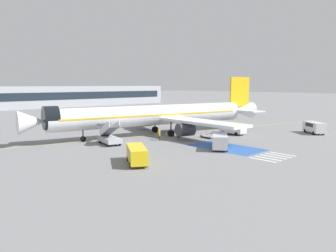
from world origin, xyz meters
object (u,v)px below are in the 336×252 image
(terminal_building, at_px, (38,97))
(ground_crew_1, at_px, (160,135))
(baggage_cart, at_px, (208,136))
(service_van_2, at_px, (314,127))
(ground_crew_2, at_px, (159,133))
(fuel_tanker, at_px, (108,115))
(airliner, at_px, (158,115))
(service_van_1, at_px, (137,153))
(service_van_3, at_px, (220,140))
(service_van_0, at_px, (233,128))
(boarding_stairs_forward, at_px, (109,138))
(ground_crew_0, at_px, (178,132))

(terminal_building, bearing_deg, ground_crew_1, -99.65)
(baggage_cart, distance_m, ground_crew_1, 8.56)
(service_van_2, distance_m, terminal_building, 101.31)
(ground_crew_2, relative_size, terminal_building, 0.02)
(fuel_tanker, bearing_deg, service_van_2, -65.31)
(airliner, xyz_separation_m, service_van_1, (-15.80, -14.55, -2.32))
(airliner, bearing_deg, service_van_3, -175.96)
(ground_crew_1, bearing_deg, service_van_2, 101.51)
(baggage_cart, bearing_deg, terminal_building, -87.66)
(service_van_0, xyz_separation_m, ground_crew_2, (-13.20, 4.92, -0.12))
(boarding_stairs_forward, distance_m, baggage_cart, 16.61)
(ground_crew_0, bearing_deg, ground_crew_1, -127.99)
(service_van_2, bearing_deg, terminal_building, -45.68)
(fuel_tanker, height_order, service_van_1, fuel_tanker)
(fuel_tanker, distance_m, service_van_1, 42.85)
(airliner, height_order, ground_crew_0, airliner)
(fuel_tanker, xyz_separation_m, ground_crew_2, (-7.55, -27.12, -0.74))
(service_van_1, xyz_separation_m, baggage_cart, (19.79, 6.18, -0.93))
(terminal_building, bearing_deg, service_van_3, -97.65)
(service_van_2, bearing_deg, service_van_3, 31.65)
(boarding_stairs_forward, distance_m, ground_crew_0, 11.88)
(service_van_2, xyz_separation_m, ground_crew_1, (-25.65, 13.49, -0.35))
(fuel_tanker, distance_m, terminal_building, 59.57)
(service_van_3, xyz_separation_m, ground_crew_2, (-0.97, 11.66, -0.24))
(fuel_tanker, bearing_deg, service_van_0, -78.04)
(ground_crew_0, distance_m, ground_crew_1, 3.92)
(airliner, xyz_separation_m, terminal_building, (11.03, 82.37, 0.56))
(service_van_3, bearing_deg, baggage_cart, 100.64)
(baggage_cart, xyz_separation_m, ground_crew_1, (-7.77, 3.54, 0.65))
(fuel_tanker, relative_size, service_van_1, 1.86)
(boarding_stairs_forward, distance_m, service_van_1, 13.28)
(service_van_2, bearing_deg, ground_crew_0, 6.88)
(boarding_stairs_forward, xyz_separation_m, service_van_3, (9.24, -13.54, 0.28))
(airliner, bearing_deg, fuel_tanker, 0.91)
(airliner, distance_m, service_van_3, 15.88)
(baggage_cart, height_order, ground_crew_0, ground_crew_0)
(fuel_tanker, height_order, service_van_3, fuel_tanker)
(service_van_0, xyz_separation_m, service_van_3, (-12.23, -6.75, 0.12))
(terminal_building, bearing_deg, service_van_2, -83.86)
(airliner, relative_size, ground_crew_2, 26.27)
(fuel_tanker, xyz_separation_m, service_van_2, (17.40, -41.53, -0.48))
(airliner, xyz_separation_m, baggage_cart, (3.98, -8.37, -3.24))
(service_van_2, distance_m, ground_crew_1, 28.98)
(ground_crew_2, bearing_deg, service_van_0, 143.03)
(service_van_3, height_order, ground_crew_2, service_van_3)
(boarding_stairs_forward, xyz_separation_m, fuel_tanker, (15.81, 25.24, 0.78))
(fuel_tanker, distance_m, ground_crew_2, 28.16)
(service_van_1, bearing_deg, service_van_3, 26.46)
(service_van_1, xyz_separation_m, ground_crew_0, (15.92, 9.44, -0.17))
(baggage_cart, bearing_deg, airliner, -57.77)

